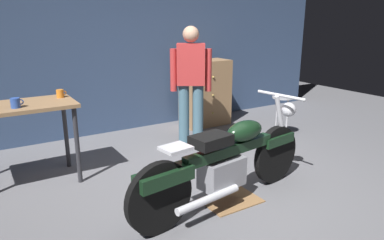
# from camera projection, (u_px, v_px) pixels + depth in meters

# --- Properties ---
(ground_plane) EXTENTS (12.00, 12.00, 0.00)m
(ground_plane) POSITION_uv_depth(u_px,v_px,m) (231.00, 196.00, 3.68)
(ground_plane) COLOR slate
(back_wall) EXTENTS (8.00, 0.12, 3.10)m
(back_wall) POSITION_uv_depth(u_px,v_px,m) (123.00, 33.00, 5.54)
(back_wall) COLOR #384C70
(back_wall) RESTS_ON ground_plane
(workbench) EXTENTS (1.30, 0.64, 0.90)m
(workbench) POSITION_uv_depth(u_px,v_px,m) (10.00, 116.00, 3.69)
(workbench) COLOR #99724C
(workbench) RESTS_ON ground_plane
(motorcycle) EXTENTS (2.18, 0.68, 1.00)m
(motorcycle) POSITION_uv_depth(u_px,v_px,m) (227.00, 160.00, 3.42)
(motorcycle) COLOR black
(motorcycle) RESTS_ON ground_plane
(person_standing) EXTENTS (0.50, 0.39, 1.67)m
(person_standing) POSITION_uv_depth(u_px,v_px,m) (191.00, 81.00, 4.92)
(person_standing) COLOR #46697B
(person_standing) RESTS_ON ground_plane
(shop_stool) EXTENTS (0.32, 0.32, 0.64)m
(shop_stool) POSITION_uv_depth(u_px,v_px,m) (282.00, 106.00, 5.34)
(shop_stool) COLOR #B2B2B7
(shop_stool) RESTS_ON ground_plane
(wooden_dresser) EXTENTS (0.80, 0.47, 1.10)m
(wooden_dresser) POSITION_uv_depth(u_px,v_px,m) (205.00, 93.00, 6.02)
(wooden_dresser) COLOR #99724C
(wooden_dresser) RESTS_ON ground_plane
(drip_tray) EXTENTS (0.56, 0.40, 0.01)m
(drip_tray) POSITION_uv_depth(u_px,v_px,m) (231.00, 200.00, 3.57)
(drip_tray) COLOR olive
(drip_tray) RESTS_ON ground_plane
(mug_orange_travel) EXTENTS (0.11, 0.08, 0.09)m
(mug_orange_travel) POSITION_uv_depth(u_px,v_px,m) (60.00, 94.00, 4.01)
(mug_orange_travel) COLOR orange
(mug_orange_travel) RESTS_ON workbench
(mug_blue_enamel) EXTENTS (0.12, 0.09, 0.10)m
(mug_blue_enamel) POSITION_uv_depth(u_px,v_px,m) (16.00, 103.00, 3.55)
(mug_blue_enamel) COLOR #2D51AD
(mug_blue_enamel) RESTS_ON workbench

